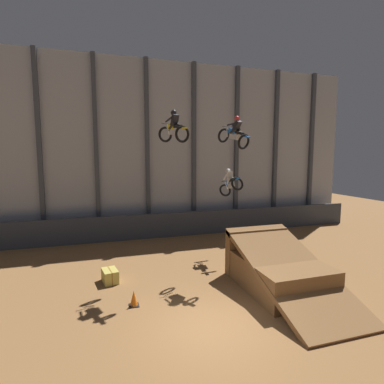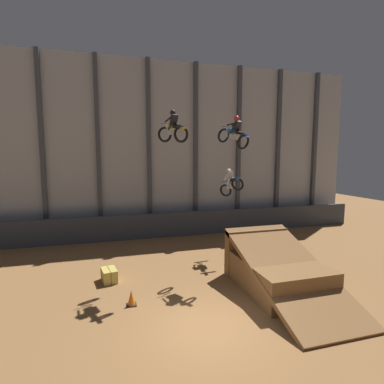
{
  "view_description": "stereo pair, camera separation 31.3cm",
  "coord_description": "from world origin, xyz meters",
  "views": [
    {
      "loc": [
        -3.25,
        -8.45,
        5.48
      ],
      "look_at": [
        1.33,
        6.27,
        3.65
      ],
      "focal_mm": 28.0,
      "sensor_mm": 36.0,
      "label": 1
    },
    {
      "loc": [
        -2.95,
        -8.54,
        5.48
      ],
      "look_at": [
        1.33,
        6.27,
        3.65
      ],
      "focal_mm": 28.0,
      "sensor_mm": 36.0,
      "label": 2
    }
  ],
  "objects": [
    {
      "name": "ground_plane",
      "position": [
        0.0,
        0.0,
        0.0
      ],
      "size": [
        60.0,
        60.0,
        0.0
      ],
      "primitive_type": "plane",
      "color": "olive"
    },
    {
      "name": "arena_back_wall",
      "position": [
        0.0,
        12.54,
        6.04
      ],
      "size": [
        32.0,
        0.4,
        12.07
      ],
      "color": "#A3A8B2",
      "rests_on": "ground_plane"
    },
    {
      "name": "lower_barrier",
      "position": [
        0.0,
        11.16,
        0.83
      ],
      "size": [
        31.36,
        0.2,
        1.66
      ],
      "color": "#383D47",
      "rests_on": "ground_plane"
    },
    {
      "name": "dirt_ramp",
      "position": [
        3.78,
        2.1,
        0.75
      ],
      "size": [
        3.01,
        5.97,
        2.27
      ],
      "color": "brown",
      "rests_on": "ground_plane"
    },
    {
      "name": "rider_bike_left_air",
      "position": [
        0.0,
        4.74,
        6.7
      ],
      "size": [
        1.19,
        1.81,
        1.48
      ],
      "rotation": [
        0.05,
        0.0,
        0.33
      ],
      "color": "black"
    },
    {
      "name": "rider_bike_center_air",
      "position": [
        3.02,
        4.84,
        6.56
      ],
      "size": [
        1.26,
        1.88,
        1.62
      ],
      "rotation": [
        0.26,
        0.0,
        0.35
      ],
      "color": "black"
    },
    {
      "name": "rider_bike_right_air",
      "position": [
        3.67,
        6.63,
        4.02
      ],
      "size": [
        0.88,
        1.73,
        1.64
      ],
      "rotation": [
        -0.35,
        0.0,
        0.09
      ],
      "color": "black"
    },
    {
      "name": "traffic_cone_near_ramp",
      "position": [
        -2.19,
        2.18,
        0.28
      ],
      "size": [
        0.36,
        0.36,
        0.58
      ],
      "color": "black",
      "rests_on": "ground_plane"
    },
    {
      "name": "hay_bale_trackside",
      "position": [
        -2.95,
        4.62,
        0.28
      ],
      "size": [
        0.74,
        0.99,
        0.57
      ],
      "rotation": [
        0.0,
        0.0,
        1.74
      ],
      "color": "#CCB751",
      "rests_on": "ground_plane"
    }
  ]
}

